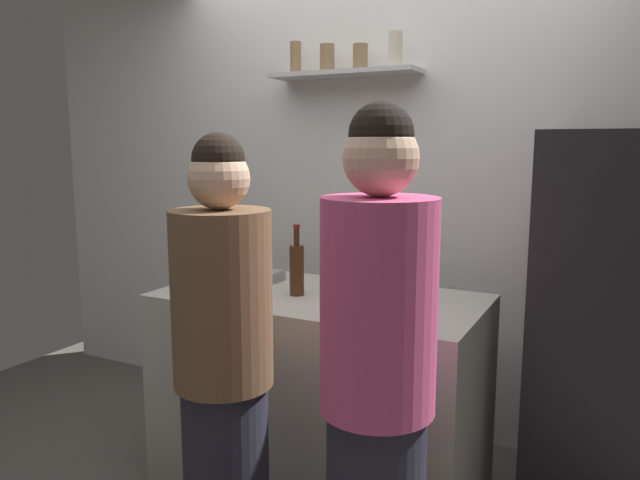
% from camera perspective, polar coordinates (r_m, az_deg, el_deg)
% --- Properties ---
extents(back_wall_assembly, '(4.80, 0.32, 2.60)m').
position_cam_1_polar(back_wall_assembly, '(3.36, 6.34, 4.43)').
color(back_wall_assembly, white).
rests_on(back_wall_assembly, ground).
extents(refrigerator, '(0.60, 0.64, 1.63)m').
position_cam_1_polar(refrigerator, '(2.83, 25.62, -7.39)').
color(refrigerator, black).
rests_on(refrigerator, ground).
extents(counter, '(1.45, 0.75, 0.90)m').
position_cam_1_polar(counter, '(2.87, 0.00, -13.91)').
color(counter, '#B7B2A8').
rests_on(counter, ground).
extents(baking_pan, '(0.34, 0.24, 0.05)m').
position_cam_1_polar(baking_pan, '(3.02, -7.21, -3.38)').
color(baking_pan, gray).
rests_on(baking_pan, counter).
extents(utensil_holder, '(0.11, 0.11, 0.22)m').
position_cam_1_polar(utensil_holder, '(2.61, 8.23, -4.55)').
color(utensil_holder, '#B2B2B7').
rests_on(utensil_holder, counter).
extents(wine_bottle_amber_glass, '(0.07, 0.07, 0.32)m').
position_cam_1_polar(wine_bottle_amber_glass, '(2.70, -2.21, -2.66)').
color(wine_bottle_amber_glass, '#472814').
rests_on(wine_bottle_amber_glass, counter).
extents(wine_bottle_green_glass, '(0.07, 0.07, 0.30)m').
position_cam_1_polar(wine_bottle_green_glass, '(2.89, 6.79, -2.19)').
color(wine_bottle_green_glass, '#19471E').
rests_on(wine_bottle_green_glass, counter).
extents(water_bottle_plastic, '(0.08, 0.08, 0.21)m').
position_cam_1_polar(water_bottle_plastic, '(2.62, 2.56, -3.72)').
color(water_bottle_plastic, silver).
rests_on(water_bottle_plastic, counter).
extents(person_brown_jacket, '(0.34, 0.34, 1.61)m').
position_cam_1_polar(person_brown_jacket, '(2.15, -9.05, -12.37)').
color(person_brown_jacket, '#262633').
rests_on(person_brown_jacket, ground).
extents(person_pink_top, '(0.34, 0.34, 1.69)m').
position_cam_1_polar(person_pink_top, '(1.85, 5.41, -14.42)').
color(person_pink_top, '#262633').
rests_on(person_pink_top, ground).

